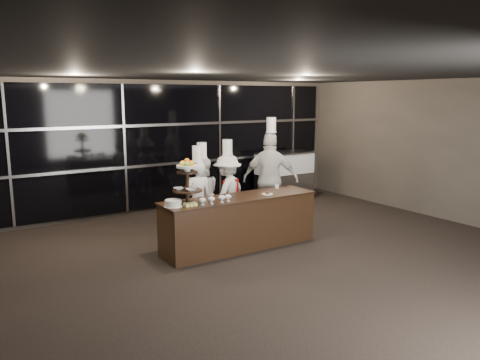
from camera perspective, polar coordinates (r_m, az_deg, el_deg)
room at (r=6.86m, az=9.59°, el=0.48°), size 10.00×10.00×10.00m
window_wall at (r=10.99m, az=-8.00°, el=4.16°), size 8.60×0.10×2.80m
buffet_counter at (r=8.22m, az=-0.04°, el=-5.15°), size 2.84×0.74×0.92m
display_stand at (r=7.55m, az=-6.45°, el=0.20°), size 0.48×0.48×0.74m
compotes at (r=7.61m, az=-2.94°, el=-2.26°), size 0.59×0.11×0.12m
layer_cake at (r=7.46m, az=-8.15°, el=-2.83°), size 0.30×0.30×0.11m
pastry_squares at (r=7.47m, az=-6.09°, el=-2.98°), size 0.20×0.13×0.05m
small_plate at (r=8.32m, az=3.35°, el=-1.66°), size 0.20×0.20×0.05m
chef_cup at (r=8.87m, az=4.52°, el=-0.79°), size 0.08×0.08×0.07m
display_case at (r=11.99m, az=5.43°, el=0.78°), size 1.47×0.64×1.24m
chef_a at (r=8.85m, az=-5.14°, el=-2.14°), size 0.58×0.44×1.74m
chef_b at (r=9.19m, az=-4.61°, el=-1.71°), size 0.83×0.72×1.76m
chef_c at (r=9.23m, az=-1.52°, el=-1.50°), size 1.13×0.96×1.81m
chef_d at (r=9.56m, az=3.75°, el=0.15°), size 1.15×1.11×2.23m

